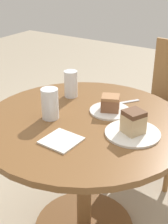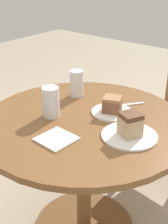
# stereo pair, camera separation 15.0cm
# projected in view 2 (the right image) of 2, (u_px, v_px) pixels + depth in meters

# --- Properties ---
(table) EXTENTS (1.01, 1.01, 0.72)m
(table) POSITION_uv_depth(u_px,v_px,m) (84.00, 151.00, 1.60)
(table) COLOR brown
(table) RESTS_ON ground_plane
(plate_near) EXTENTS (0.21, 0.21, 0.01)m
(plate_near) POSITION_uv_depth(u_px,v_px,m) (112.00, 112.00, 1.58)
(plate_near) COLOR silver
(plate_near) RESTS_ON table
(plate_far) EXTENTS (0.25, 0.25, 0.01)m
(plate_far) POSITION_uv_depth(u_px,v_px,m) (129.00, 136.00, 1.37)
(plate_far) COLOR silver
(plate_far) RESTS_ON table
(cake_slice_near) EXTENTS (0.12, 0.11, 0.08)m
(cake_slice_near) POSITION_uv_depth(u_px,v_px,m) (112.00, 104.00, 1.56)
(cake_slice_near) COLOR brown
(cake_slice_near) RESTS_ON plate_near
(cake_slice_far) EXTENTS (0.11, 0.11, 0.10)m
(cake_slice_far) POSITION_uv_depth(u_px,v_px,m) (130.00, 124.00, 1.34)
(cake_slice_far) COLOR tan
(cake_slice_far) RESTS_ON plate_far
(glass_lemonade) EXTENTS (0.08, 0.08, 0.15)m
(glass_lemonade) POSITION_uv_depth(u_px,v_px,m) (77.00, 85.00, 1.75)
(glass_lemonade) COLOR silver
(glass_lemonade) RESTS_ON table
(glass_water) EXTENTS (0.08, 0.08, 0.15)m
(glass_water) POSITION_uv_depth(u_px,v_px,m) (51.00, 104.00, 1.52)
(glass_water) COLOR silver
(glass_water) RESTS_ON table
(napkin_stack) EXTENTS (0.16, 0.16, 0.01)m
(napkin_stack) POSITION_uv_depth(u_px,v_px,m) (56.00, 139.00, 1.35)
(napkin_stack) COLOR silver
(napkin_stack) RESTS_ON table
(fork) EXTENTS (0.12, 0.16, 0.00)m
(fork) POSITION_uv_depth(u_px,v_px,m) (128.00, 105.00, 1.66)
(fork) COLOR silver
(fork) RESTS_ON table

